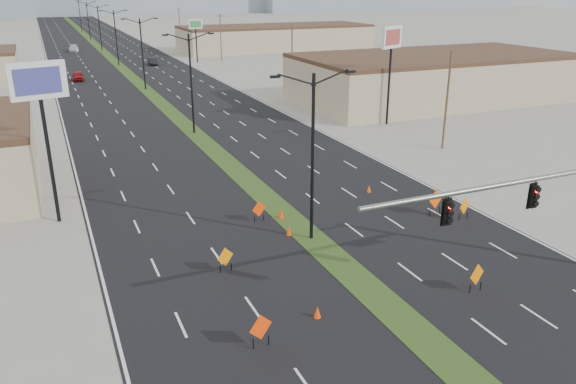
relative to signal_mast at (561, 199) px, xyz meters
name	(u,v)px	position (x,y,z in m)	size (l,w,h in m)	color
ground	(433,348)	(-8.56, -2.00, -4.79)	(600.00, 600.00, 0.00)	gray
road_surface	(116,63)	(-8.56, 98.00, -4.79)	(25.00, 400.00, 0.02)	black
median_strip	(116,63)	(-8.56, 98.00, -4.79)	(2.00, 400.00, 0.04)	#244318
building_se_near	(434,79)	(25.44, 43.00, -2.04)	(36.00, 18.00, 5.50)	tan
building_se_far	(276,38)	(29.44, 108.00, -2.29)	(44.00, 16.00, 5.00)	tan
signal_mast	(561,199)	(0.00, 0.00, 0.00)	(16.30, 0.60, 8.00)	slate
streetlight_0	(313,153)	(-8.56, 10.00, 0.63)	(5.15, 0.24, 10.02)	black
streetlight_1	(191,81)	(-8.56, 38.00, 0.63)	(5.15, 0.24, 10.02)	black
streetlight_2	(142,52)	(-8.56, 66.00, 0.63)	(5.15, 0.24, 10.02)	black
streetlight_3	(116,36)	(-8.56, 94.00, 0.63)	(5.15, 0.24, 10.02)	black
streetlight_4	(99,26)	(-8.56, 122.00, 0.63)	(5.15, 0.24, 10.02)	black
streetlight_5	(88,19)	(-8.56, 150.00, 0.63)	(5.15, 0.24, 10.02)	black
streetlight_6	(80,14)	(-8.56, 178.00, 0.63)	(5.15, 0.24, 10.02)	black
utility_pole_0	(447,99)	(11.44, 23.00, -0.12)	(1.60, 0.20, 9.00)	#4C3823
utility_pole_1	(292,56)	(11.44, 58.00, -0.12)	(1.60, 0.20, 9.00)	#4C3823
utility_pole_2	(221,37)	(11.44, 93.00, -0.12)	(1.60, 0.20, 9.00)	#4C3823
utility_pole_3	(180,25)	(11.44, 128.00, -0.12)	(1.60, 0.20, 9.00)	#4C3823
car_left	(78,76)	(-16.98, 78.45, -4.08)	(1.67, 4.15, 1.41)	maroon
car_mid	(153,61)	(-2.49, 92.20, -4.14)	(1.39, 3.98, 1.31)	black
car_far	(74,48)	(-14.77, 121.44, -4.04)	(2.10, 5.15, 1.50)	silver
construction_sign_0	(225,258)	(-14.63, 8.01, -3.95)	(1.01, 0.46, 1.44)	orange
construction_sign_1	(261,328)	(-15.29, 1.00, -3.85)	(1.15, 0.42, 1.60)	#F33705
construction_sign_2	(259,210)	(-10.56, 13.70, -3.96)	(1.04, 0.33, 1.43)	#E63604
construction_sign_3	(477,276)	(-3.71, 1.00, -3.88)	(1.13, 0.38, 1.55)	orange
construction_sign_4	(464,207)	(1.91, 8.64, -3.90)	(1.08, 0.45, 1.52)	orange
construction_sign_5	(436,200)	(0.68, 10.04, -3.70)	(1.33, 0.43, 1.84)	#FF4C05
cone_0	(317,312)	(-12.08, 2.06, -4.50)	(0.35, 0.35, 0.58)	#FF3F05
cone_1	(289,231)	(-9.62, 10.97, -4.50)	(0.36, 0.36, 0.59)	#F13C05
cone_2	(369,189)	(-1.11, 15.55, -4.52)	(0.32, 0.32, 0.54)	#DC5504
cone_3	(281,214)	(-9.04, 13.60, -4.45)	(0.41, 0.41, 0.69)	#FF3405
pole_sign_west	(40,93)	(-22.56, 18.99, 3.65)	(3.34, 1.15, 10.28)	black
pole_sign_east_near	(392,44)	(12.02, 33.43, 3.81)	(3.24, 1.75, 10.47)	black
pole_sign_east_far	(196,28)	(6.35, 92.59, 1.76)	(2.66, 0.47, 8.13)	black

